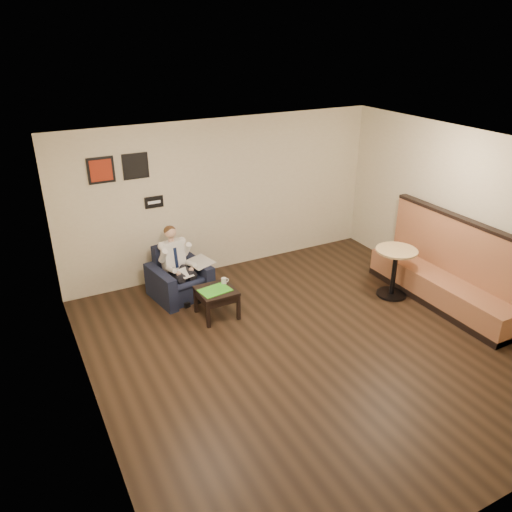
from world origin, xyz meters
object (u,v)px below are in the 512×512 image
green_folder (215,290)px  cafe_table (394,273)px  banquette (445,263)px  armchair (179,274)px  smartphone (215,284)px  seated_man (182,268)px  side_table (217,303)px  coffee_mug (224,281)px

green_folder → cafe_table: bearing=-14.3°
banquette → armchair: bearing=149.7°
green_folder → smartphone: size_ratio=3.21×
seated_man → cafe_table: seated_man is taller
banquette → seated_man: bearing=150.9°
green_folder → smartphone: 0.21m
armchair → banquette: (3.76, -2.20, 0.29)m
side_table → green_folder: 0.24m
side_table → smartphone: 0.30m
coffee_mug → smartphone: 0.15m
cafe_table → smartphone: bearing=161.9°
green_folder → coffee_mug: (0.22, 0.15, 0.04)m
banquette → green_folder: bearing=159.6°
armchair → side_table: (0.30, -0.87, -0.19)m
seated_man → side_table: seated_man is taller
seated_man → banquette: 4.29m
side_table → banquette: banquette is taller
smartphone → banquette: (3.42, -1.49, 0.24)m
green_folder → banquette: (3.50, -1.30, 0.24)m
banquette → cafe_table: 0.82m
armchair → seated_man: size_ratio=0.75×
cafe_table → banquette: bearing=-45.4°
banquette → coffee_mug: bearing=156.1°
armchair → seated_man: bearing=-90.0°
smartphone → banquette: bearing=-13.9°
smartphone → green_folder: bearing=-104.0°
seated_man → green_folder: size_ratio=2.48×
banquette → cafe_table: banquette is taller
green_folder → cafe_table: cafe_table is taller
armchair → coffee_mug: armchair is taller
green_folder → coffee_mug: size_ratio=4.74×
armchair → smartphone: (0.35, -0.71, 0.05)m
green_folder → cafe_table: 3.05m
side_table → coffee_mug: coffee_mug is taller
armchair → banquette: bearing=-39.7°
smartphone → banquette: 3.73m
banquette → cafe_table: size_ratio=3.26×
seated_man → coffee_mug: size_ratio=11.74×
armchair → coffee_mug: bearing=-66.4°
smartphone → cafe_table: (2.87, -0.94, -0.05)m
coffee_mug → cafe_table: cafe_table is taller
seated_man → side_table: (0.28, -0.76, -0.35)m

